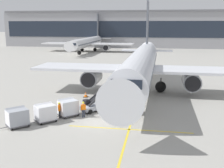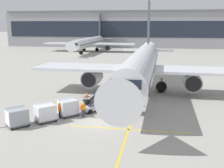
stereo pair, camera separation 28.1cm
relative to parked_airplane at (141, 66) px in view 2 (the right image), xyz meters
name	(u,v)px [view 2 (the right image)]	position (x,y,z in m)	size (l,w,h in m)	color
ground_plane	(98,122)	(-3.38, -13.44, -4.00)	(600.00, 600.00, 0.00)	#9E9B93
parked_airplane	(141,66)	(0.00, 0.00, 0.00)	(31.26, 41.53, 14.27)	silver
belt_loader	(96,103)	(-4.48, -9.48, -3.09)	(4.34, 4.69, 3.34)	#A3A8B2
baggage_cart_lead	(68,107)	(-7.09, -12.02, -3.01)	(2.54, 2.55, 1.91)	#515156
baggage_cart_second	(45,112)	(-8.81, -14.18, -3.01)	(2.54, 2.55, 1.91)	#515156
baggage_cart_third	(17,117)	(-10.95, -15.99, -3.01)	(2.54, 2.55, 1.91)	#515156
ground_crew_by_loader	(83,108)	(-5.29, -12.18, -3.01)	(0.49, 0.41, 1.74)	#333847
ground_crew_by_carts	(69,107)	(-7.01, -11.96, -3.01)	(0.37, 0.54, 1.74)	black
ground_crew_marshaller	(59,109)	(-7.76, -12.83, -3.01)	(0.32, 0.56, 1.74)	black
safety_cone_engine_keepout	(86,95)	(-7.23, -3.83, -3.66)	(0.63, 0.63, 0.72)	black
apron_guidance_line_lead_in	(140,94)	(-0.03, -0.71, -4.00)	(0.20, 110.00, 0.01)	yellow
apron_guidance_line_stop_bar	(129,129)	(-0.01, -14.95, -4.00)	(12.00, 0.20, 0.01)	yellow
terminal_building	(162,29)	(2.76, 85.63, 3.66)	(136.54, 17.20, 15.44)	#939399
distant_airplane	(90,42)	(-23.03, 59.61, -0.69)	(33.29, 42.16, 14.11)	white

